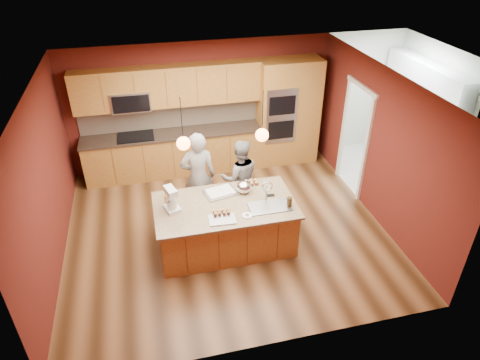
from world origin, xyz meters
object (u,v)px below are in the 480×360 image
object	(u,v)px
island	(226,224)
stand_mixer	(171,201)
person_right	(240,178)
mixing_bowl	(244,187)
person_left	(198,177)

from	to	relation	value
island	stand_mixer	size ratio (longest dim) A/B	5.76
person_right	mixing_bowl	size ratio (longest dim) A/B	5.85
person_right	mixing_bowl	xyz separation A→B (m)	(-0.08, -0.61, 0.20)
person_left	person_right	world-z (taller)	person_left
person_right	person_left	bearing A→B (deg)	2.83
stand_mixer	person_right	bearing A→B (deg)	16.53
stand_mixer	person_left	bearing A→B (deg)	40.73
island	mixing_bowl	xyz separation A→B (m)	(0.36, 0.28, 0.51)
island	stand_mixer	xyz separation A→B (m)	(-0.85, 0.07, 0.57)
person_left	person_right	xyz separation A→B (m)	(0.75, 0.00, -0.12)
island	mixing_bowl	size ratio (longest dim) A/B	8.98
stand_mixer	mixing_bowl	xyz separation A→B (m)	(1.21, 0.21, -0.07)
person_left	mixing_bowl	xyz separation A→B (m)	(0.67, -0.61, 0.08)
island	stand_mixer	distance (m)	1.03
person_left	person_right	size ratio (longest dim) A/B	1.16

